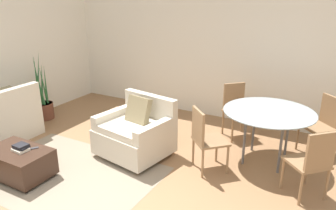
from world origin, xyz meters
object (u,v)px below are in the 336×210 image
dining_chair_near_right (313,160)px  dining_chair_far_right (323,121)px  potted_plant (43,104)px  dining_chair_near_left (205,136)px  ottoman (19,162)px  dining_chair_far_left (236,107)px  dining_table (269,116)px  book_stack (21,148)px  armchair (136,133)px  tv_remote_primary (32,148)px

dining_chair_near_right → dining_chair_far_right: 1.35m
potted_plant → dining_chair_near_left: 3.51m
dining_chair_near_left → dining_chair_far_right: 1.91m
dining_chair_near_left → dining_chair_near_right: (1.35, 0.00, 0.00)m
ottoman → dining_chair_far_left: 3.42m
potted_plant → dining_chair_far_right: size_ratio=1.44×
dining_table → dining_chair_near_right: 0.97m
book_stack → potted_plant: (-1.45, 1.62, -0.14)m
dining_table → dining_chair_near_left: size_ratio=1.41×
potted_plant → dining_chair_far_right: potted_plant is taller
book_stack → armchair: bearing=52.5°
ottoman → book_stack: bearing=22.5°
book_stack → tv_remote_primary: book_stack is taller
dining_chair_near_right → dining_chair_far_right: same height
book_stack → potted_plant: 2.18m
ottoman → dining_chair_far_left: (2.10, 2.69, 0.30)m
book_stack → dining_chair_near_left: dining_chair_near_left is taller
ottoman → tv_remote_primary: bearing=40.4°
potted_plant → dining_chair_near_left: bearing=-4.9°
potted_plant → dining_chair_far_left: (3.49, 1.05, 0.23)m
dining_chair_near_left → armchair: bearing=-176.5°
dining_table → book_stack: bearing=-143.7°
dining_chair_far_right → dining_chair_far_left: bearing=180.0°
book_stack → dining_chair_far_left: dining_chair_far_left is taller
book_stack → potted_plant: size_ratio=0.16×
ottoman → tv_remote_primary: size_ratio=5.46×
book_stack → dining_chair_far_left: bearing=52.6°
dining_table → dining_chair_near_left: (-0.67, -0.67, -0.19)m
dining_chair_near_left → book_stack: bearing=-147.2°
book_stack → dining_table: dining_table is taller
dining_chair_near_right → book_stack: bearing=-158.8°
dining_chair_far_left → armchair: bearing=-127.4°
book_stack → dining_chair_near_right: 3.63m
armchair → tv_remote_primary: (-0.87, -1.15, 0.04)m
dining_chair_near_left → dining_table: bearing=45.0°
armchair → dining_chair_near_left: (1.08, 0.07, 0.16)m
armchair → tv_remote_primary: 1.44m
tv_remote_primary → dining_table: size_ratio=0.13×
potted_plant → dining_table: potted_plant is taller
armchair → dining_chair_far_right: size_ratio=1.23×
dining_chair_far_left → tv_remote_primary: bearing=-127.3°
dining_table → dining_chair_far_right: bearing=45.0°
dining_table → dining_chair_far_left: size_ratio=1.41×
tv_remote_primary → potted_plant: size_ratio=0.12×
potted_plant → ottoman: bearing=-49.7°
potted_plant → dining_table: 4.20m
potted_plant → dining_chair_far_left: bearing=16.7°
ottoman → potted_plant: bearing=130.3°
tv_remote_primary → dining_chair_near_right: (3.30, 1.22, 0.12)m
armchair → ottoman: armchair is taller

